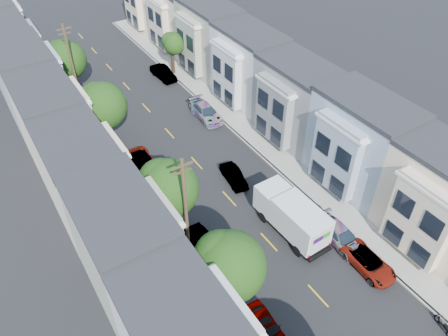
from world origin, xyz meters
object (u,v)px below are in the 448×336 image
at_px(tree_b, 229,267).
at_px(parked_left_d, 143,165).
at_px(parked_right_d, 163,73).
at_px(tree_e, 65,60).
at_px(parked_right_b, 340,236).
at_px(utility_pole_far, 73,68).
at_px(motorcycle, 444,326).
at_px(utility_pole_near, 186,213).
at_px(fedex_truck, 292,215).
at_px(parked_left_b, 267,326).
at_px(lead_sedan, 234,176).
at_px(tree_far_r, 174,44).
at_px(parked_right_c, 206,112).
at_px(parked_left_c, 203,244).
at_px(parked_right_a, 368,262).
at_px(tree_c, 167,189).
at_px(tree_d, 102,106).

xyz_separation_m(tree_b, parked_left_d, (1.40, 17.38, -4.51)).
xyz_separation_m(tree_b, parked_right_d, (11.20, 32.92, -4.51)).
bearing_deg(parked_left_d, tree_e, 95.81).
distance_m(tree_e, parked_right_b, 36.34).
xyz_separation_m(utility_pole_far, parked_right_d, (11.20, 1.29, -4.41)).
distance_m(utility_pole_far, motorcycle, 42.44).
height_order(utility_pole_near, fedex_truck, utility_pole_near).
xyz_separation_m(parked_left_b, parked_right_d, (9.80, 35.52, 0.07)).
bearing_deg(lead_sedan, utility_pole_far, 119.05).
xyz_separation_m(fedex_truck, parked_left_d, (-7.14, 13.67, -1.11)).
bearing_deg(tree_far_r, parked_right_c, -100.02).
distance_m(parked_left_d, parked_right_c, 10.88).
xyz_separation_m(utility_pole_far, motorcycle, (11.75, -40.50, -4.76)).
height_order(parked_left_c, parked_right_a, parked_left_c).
bearing_deg(utility_pole_far, fedex_truck, -73.00).
relative_size(tree_b, parked_right_a, 1.65).
relative_size(fedex_truck, lead_sedan, 1.83).
relative_size(tree_c, parked_left_d, 1.41).
height_order(tree_b, parked_left_c, tree_b).
relative_size(tree_far_r, fedex_truck, 0.79).
distance_m(tree_d, motorcycle, 34.04).
relative_size(utility_pole_near, lead_sedan, 2.65).
bearing_deg(parked_left_b, utility_pole_near, 102.73).
height_order(tree_far_r, utility_pole_far, utility_pole_far).
bearing_deg(parked_left_d, parked_right_c, 27.02).
xyz_separation_m(tree_c, utility_pole_far, (0.00, 23.04, -0.02)).
distance_m(parked_left_d, parked_right_d, 18.37).
height_order(tree_c, utility_pole_far, utility_pole_far).
relative_size(tree_e, parked_right_b, 1.47).
xyz_separation_m(tree_far_r, lead_sedan, (-5.25, -22.00, -3.37)).
bearing_deg(parked_left_c, parked_left_d, 90.71).
bearing_deg(utility_pole_far, tree_d, -90.01).
relative_size(fedex_truck, parked_right_d, 1.54).
relative_size(fedex_truck, parked_right_a, 1.49).
bearing_deg(tree_far_r, tree_d, -141.06).
bearing_deg(motorcycle, lead_sedan, 116.57).
bearing_deg(parked_left_d, tree_c, -97.81).
distance_m(parked_left_c, motorcycle, 17.99).
bearing_deg(tree_c, tree_far_r, 61.99).
bearing_deg(tree_d, motorcycle, -69.60).
relative_size(tree_e, fedex_truck, 1.02).
height_order(utility_pole_far, fedex_truck, utility_pole_far).
distance_m(utility_pole_far, parked_right_b, 33.29).
height_order(tree_b, tree_far_r, tree_b).
bearing_deg(tree_d, tree_far_r, 38.94).
distance_m(tree_e, parked_right_c, 17.47).
height_order(tree_c, parked_left_c, tree_c).
bearing_deg(parked_right_b, parked_left_b, -159.85).
height_order(parked_right_b, motorcycle, parked_right_b).
relative_size(utility_pole_far, parked_right_d, 2.24).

